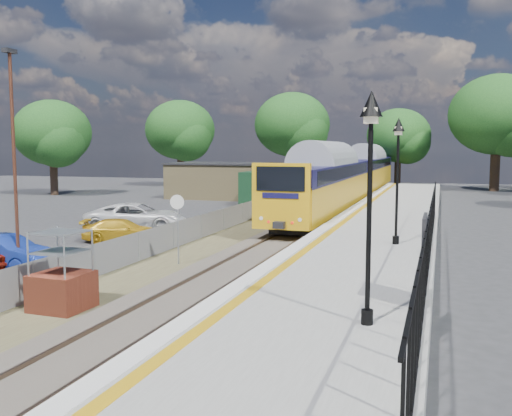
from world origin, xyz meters
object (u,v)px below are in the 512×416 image
at_px(victorian_lamp_north, 398,151).
at_px(train, 351,174).
at_px(carpark_lamp, 14,148).
at_px(brick_plinth, 62,273).
at_px(car_white, 137,217).
at_px(car_yellow, 122,230).
at_px(victorian_lamp_south, 370,153).
at_px(speed_sign, 178,218).
at_px(car_blue, 4,252).

bearing_deg(victorian_lamp_north, train, 102.59).
distance_m(victorian_lamp_north, carpark_lamp, 13.61).
xyz_separation_m(victorian_lamp_north, carpark_lamp, (-12.72, -4.83, 0.10)).
bearing_deg(carpark_lamp, train, 75.43).
distance_m(brick_plinth, car_white, 15.28).
bearing_deg(car_yellow, victorian_lamp_south, -152.89).
height_order(train, carpark_lamp, carpark_lamp).
height_order(victorian_lamp_north, speed_sign, victorian_lamp_north).
xyz_separation_m(victorian_lamp_north, speed_sign, (-7.80, -2.06, -2.49)).
height_order(carpark_lamp, car_blue, carpark_lamp).
distance_m(victorian_lamp_north, train, 24.40).
relative_size(victorian_lamp_south, train, 0.11).
distance_m(train, car_yellow, 22.92).
bearing_deg(train, victorian_lamp_north, -77.41).
relative_size(speed_sign, car_blue, 0.70).
height_order(brick_plinth, car_yellow, brick_plinth).
height_order(train, car_yellow, train).
relative_size(victorian_lamp_north, car_blue, 1.20).
distance_m(victorian_lamp_north, car_yellow, 13.45).
bearing_deg(brick_plinth, victorian_lamp_north, 46.35).
bearing_deg(victorian_lamp_south, car_white, 132.21).
bearing_deg(car_blue, car_white, 4.52).
bearing_deg(car_yellow, carpark_lamp, 160.40).
xyz_separation_m(train, speed_sign, (-2.50, -25.79, -0.53)).
height_order(speed_sign, car_white, speed_sign).
relative_size(victorian_lamp_north, train, 0.11).
bearing_deg(speed_sign, victorian_lamp_south, -51.49).
xyz_separation_m(car_blue, car_white, (-0.45, 10.25, 0.11)).
height_order(train, brick_plinth, train).
height_order(brick_plinth, carpark_lamp, carpark_lamp).
bearing_deg(car_blue, car_yellow, -4.42).
xyz_separation_m(brick_plinth, car_blue, (-5.38, 3.87, -0.44)).
height_order(speed_sign, car_blue, speed_sign).
xyz_separation_m(train, car_white, (-8.65, -18.13, -1.60)).
relative_size(train, car_yellow, 11.03).
height_order(victorian_lamp_north, carpark_lamp, carpark_lamp).
xyz_separation_m(speed_sign, carpark_lamp, (-4.92, -2.77, 2.59)).
xyz_separation_m(victorian_lamp_north, brick_plinth, (-8.13, -8.52, -3.23)).
bearing_deg(car_yellow, speed_sign, -150.07).
bearing_deg(car_yellow, train, -38.73).
bearing_deg(victorian_lamp_north, victorian_lamp_south, -88.85).
bearing_deg(car_blue, victorian_lamp_south, -109.34).
height_order(victorian_lamp_south, victorian_lamp_north, same).
bearing_deg(car_yellow, car_blue, 153.85).
relative_size(brick_plinth, car_white, 0.42).
bearing_deg(speed_sign, car_yellow, 132.95).
height_order(victorian_lamp_south, car_blue, victorian_lamp_south).
relative_size(victorian_lamp_south, car_blue, 1.20).
bearing_deg(train, victorian_lamp_south, -80.74).
distance_m(speed_sign, car_blue, 6.37).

